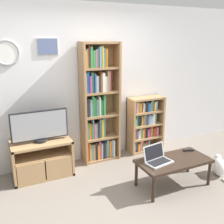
{
  "coord_description": "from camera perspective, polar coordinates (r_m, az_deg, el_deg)",
  "views": [
    {
      "loc": [
        -1.41,
        -2.39,
        2.06
      ],
      "look_at": [
        0.16,
        0.91,
        1.02
      ],
      "focal_mm": 42.0,
      "sensor_mm": 36.0,
      "label": 1
    }
  ],
  "objects": [
    {
      "name": "laptop",
      "position": [
        3.71,
        9.77,
        -9.84
      ],
      "size": [
        0.41,
        0.31,
        0.23
      ],
      "rotation": [
        0.0,
        0.0,
        0.17
      ],
      "color": "#B7BABC",
      "rests_on": "coffee_table"
    },
    {
      "name": "cat",
      "position": [
        4.47,
        22.16,
        -10.81
      ],
      "size": [
        0.33,
        0.54,
        0.31
      ],
      "rotation": [
        0.0,
        0.0,
        -0.55
      ],
      "color": "white",
      "rests_on": "ground_plane"
    },
    {
      "name": "tv_stand",
      "position": [
        4.2,
        -14.96,
        -9.69
      ],
      "size": [
        0.88,
        0.5,
        0.56
      ],
      "color": "tan",
      "rests_on": "ground_plane"
    },
    {
      "name": "wall_back",
      "position": [
        4.37,
        -6.44,
        5.85
      ],
      "size": [
        6.84,
        0.09,
        2.6
      ],
      "color": "silver",
      "rests_on": "ground_plane"
    },
    {
      "name": "remote_near_laptop",
      "position": [
        4.18,
        16.31,
        -7.99
      ],
      "size": [
        0.17,
        0.09,
        0.02
      ],
      "rotation": [
        0.0,
        0.0,
        1.23
      ],
      "color": "black",
      "rests_on": "coffee_table"
    },
    {
      "name": "bookshelf_short",
      "position": [
        4.89,
        6.91,
        -2.67
      ],
      "size": [
        0.67,
        0.28,
        1.03
      ],
      "color": "tan",
      "rests_on": "ground_plane"
    },
    {
      "name": "ground_plane",
      "position": [
        3.46,
        4.29,
        -20.73
      ],
      "size": [
        18.0,
        18.0,
        0.0
      ],
      "primitive_type": "plane",
      "color": "gray"
    },
    {
      "name": "coffee_table",
      "position": [
        3.86,
        13.26,
        -10.64
      ],
      "size": [
        1.04,
        0.52,
        0.4
      ],
      "color": "#332319",
      "rests_on": "ground_plane"
    },
    {
      "name": "television",
      "position": [
        3.99,
        -15.48,
        -2.97
      ],
      "size": [
        0.82,
        0.18,
        0.48
      ],
      "color": "black",
      "rests_on": "tv_stand"
    },
    {
      "name": "bookshelf_tall",
      "position": [
        4.36,
        -3.11,
        1.42
      ],
      "size": [
        0.64,
        0.27,
        2.0
      ],
      "color": "#9E754C",
      "rests_on": "ground_plane"
    }
  ]
}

